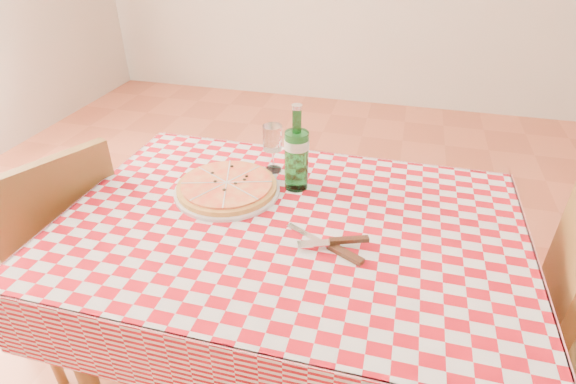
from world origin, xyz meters
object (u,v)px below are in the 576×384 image
dining_table (289,249)px  chair_far (60,248)px  pizza_plate (227,186)px  water_bottle (297,148)px  wine_glass (273,148)px

dining_table → chair_far: chair_far is taller
pizza_plate → water_bottle: 0.25m
chair_far → water_bottle: size_ratio=3.20×
dining_table → pizza_plate: (-0.23, 0.10, 0.12)m
pizza_plate → chair_far: bearing=-168.1°
water_bottle → pizza_plate: bearing=-157.1°
chair_far → pizza_plate: 0.67m
chair_far → pizza_plate: (0.60, 0.13, 0.27)m
pizza_plate → water_bottle: size_ratio=1.20×
dining_table → water_bottle: water_bottle is taller
chair_far → wine_glass: (0.70, 0.30, 0.33)m
chair_far → water_bottle: water_bottle is taller
dining_table → pizza_plate: size_ratio=3.63×
dining_table → pizza_plate: bearing=155.5°
chair_far → pizza_plate: chair_far is taller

